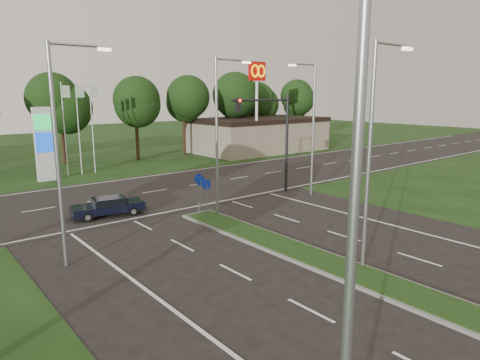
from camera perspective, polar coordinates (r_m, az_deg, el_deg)
verge_far at (r=60.50m, az=-26.22°, el=3.60°), size 160.00×50.00×0.02m
cross_road at (r=31.48m, az=-12.88°, el=-1.75°), size 160.00×12.00×0.02m
median_kerb at (r=16.99m, az=20.09°, el=-13.54°), size 2.00×26.00×0.12m
commercial_building at (r=53.40m, az=2.57°, el=6.04°), size 16.00×9.00×4.00m
streetlight_median_near at (r=17.49m, az=17.27°, el=4.50°), size 2.53×0.22×9.00m
streetlight_median_far at (r=24.43m, az=-2.75°, el=6.84°), size 2.53×0.22×9.00m
streetlight_left_near at (r=6.62m, az=15.84°, el=-6.27°), size 2.53×0.22×9.00m
streetlight_left_far at (r=18.41m, az=-22.71°, el=4.45°), size 2.53×0.22×9.00m
streetlight_right_far at (r=29.74m, az=9.50°, el=7.52°), size 2.53×0.22×9.00m
traffic_signal at (r=29.98m, az=4.53°, el=6.86°), size 5.10×0.42×7.00m
median_signs at (r=24.68m, az=-5.10°, el=-1.05°), size 1.16×1.76×2.38m
gas_pylon at (r=38.06m, az=-24.41°, el=4.64°), size 5.80×1.26×8.00m
mcdonalds_sign at (r=47.50m, az=2.28°, el=12.59°), size 2.20×0.47×10.40m
treeline_far at (r=45.56m, az=-22.35°, el=10.36°), size 6.00×6.00×9.90m
navy_sedan at (r=26.14m, az=-17.16°, el=-3.35°), size 4.23×2.32×1.10m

